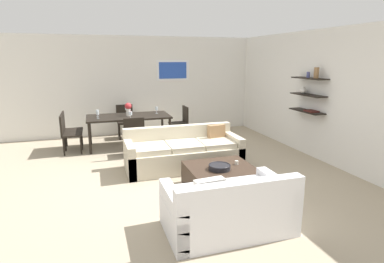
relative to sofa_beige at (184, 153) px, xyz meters
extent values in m
plane|color=tan|center=(-0.11, -0.34, -0.29)|extent=(18.00, 18.00, 0.00)
cube|color=silver|center=(0.19, 3.19, 1.06)|extent=(8.40, 0.06, 2.70)
cube|color=white|center=(0.59, 3.15, 1.48)|extent=(0.94, 0.02, 0.57)
cube|color=#264CB2|center=(0.59, 3.13, 1.48)|extent=(0.80, 0.01, 0.46)
cube|color=silver|center=(2.92, 0.26, 1.06)|extent=(0.06, 8.20, 2.70)
cube|color=black|center=(2.75, -0.07, 1.41)|extent=(0.28, 0.90, 0.02)
cube|color=black|center=(2.75, -0.07, 1.06)|extent=(0.28, 0.90, 0.02)
cube|color=black|center=(2.75, -0.07, 0.71)|extent=(0.28, 0.90, 0.02)
cylinder|color=olive|center=(2.75, -0.27, 1.53)|extent=(0.10, 0.10, 0.22)
sphere|color=silver|center=(2.75, 0.11, 1.14)|extent=(0.14, 0.14, 0.14)
cylinder|color=#4C518C|center=(2.75, -0.02, 1.48)|extent=(0.07, 0.07, 0.12)
cube|color=#4C1E19|center=(2.75, -0.22, 0.74)|extent=(0.20, 0.28, 0.03)
cube|color=beige|center=(-0.01, -0.04, -0.08)|extent=(2.23, 0.90, 0.42)
cube|color=beige|center=(-0.01, 0.33, 0.31)|extent=(2.23, 0.16, 0.36)
cube|color=beige|center=(-1.06, -0.04, 0.01)|extent=(0.14, 0.90, 0.60)
cube|color=beige|center=(1.04, -0.04, 0.01)|extent=(0.14, 0.90, 0.60)
cube|color=beige|center=(-0.66, -0.08, 0.18)|extent=(0.63, 0.70, 0.10)
cube|color=beige|center=(-0.01, -0.08, 0.18)|extent=(0.63, 0.70, 0.10)
cube|color=beige|center=(0.64, -0.08, 0.18)|extent=(0.63, 0.70, 0.10)
cube|color=#99724C|center=(0.75, 0.15, 0.31)|extent=(0.37, 0.17, 0.36)
cube|color=white|center=(-0.11, -2.39, -0.08)|extent=(1.55, 0.90, 0.42)
cube|color=white|center=(-0.11, -2.76, 0.31)|extent=(1.55, 0.16, 0.36)
cube|color=white|center=(0.60, -2.39, 0.01)|extent=(0.14, 0.90, 0.60)
cube|color=white|center=(-0.81, -2.39, 0.01)|extent=(0.14, 0.90, 0.60)
cube|color=white|center=(0.21, -2.35, 0.18)|extent=(0.62, 0.70, 0.10)
cube|color=white|center=(-0.43, -2.35, 0.18)|extent=(0.62, 0.70, 0.10)
cube|color=white|center=(-0.43, -2.58, 0.31)|extent=(0.37, 0.16, 0.36)
cube|color=#38281E|center=(0.29, -1.23, -0.10)|extent=(1.07, 1.06, 0.38)
cylinder|color=black|center=(0.23, -1.30, 0.12)|extent=(0.35, 0.35, 0.07)
torus|color=black|center=(0.23, -1.30, 0.16)|extent=(0.35, 0.35, 0.02)
cylinder|color=silver|center=(0.59, -1.16, 0.12)|extent=(0.06, 0.06, 0.07)
cube|color=black|center=(-0.84, 1.91, 0.44)|extent=(1.96, 0.99, 0.04)
cylinder|color=black|center=(-1.76, 1.48, 0.06)|extent=(0.06, 0.06, 0.71)
cylinder|color=black|center=(0.09, 1.48, 0.06)|extent=(0.06, 0.06, 0.71)
cylinder|color=black|center=(-1.76, 2.35, 0.06)|extent=(0.06, 0.06, 0.71)
cylinder|color=black|center=(0.09, 2.35, 0.06)|extent=(0.06, 0.06, 0.71)
cube|color=black|center=(-2.14, 1.69, 0.14)|extent=(0.44, 0.44, 0.04)
cube|color=black|center=(-2.34, 1.69, 0.37)|extent=(0.04, 0.44, 0.43)
cylinder|color=black|center=(-1.96, 1.51, -0.09)|extent=(0.04, 0.04, 0.41)
cylinder|color=black|center=(-1.96, 1.87, -0.09)|extent=(0.04, 0.04, 0.41)
cylinder|color=black|center=(-2.32, 1.51, -0.09)|extent=(0.04, 0.04, 0.41)
cylinder|color=black|center=(-2.32, 1.87, -0.09)|extent=(0.04, 0.04, 0.41)
cube|color=black|center=(0.47, 2.14, 0.14)|extent=(0.44, 0.44, 0.04)
cube|color=black|center=(0.67, 2.14, 0.37)|extent=(0.04, 0.44, 0.43)
cylinder|color=black|center=(0.29, 2.32, -0.09)|extent=(0.04, 0.04, 0.41)
cylinder|color=black|center=(0.29, 1.96, -0.09)|extent=(0.04, 0.04, 0.41)
cylinder|color=black|center=(0.65, 2.32, -0.09)|extent=(0.04, 0.04, 0.41)
cylinder|color=black|center=(0.65, 1.96, -0.09)|extent=(0.04, 0.04, 0.41)
cube|color=black|center=(-2.14, 2.14, 0.14)|extent=(0.44, 0.44, 0.04)
cube|color=black|center=(-2.34, 2.14, 0.37)|extent=(0.04, 0.44, 0.43)
cylinder|color=black|center=(-1.96, 1.96, -0.09)|extent=(0.04, 0.04, 0.41)
cylinder|color=black|center=(-1.96, 2.32, -0.09)|extent=(0.04, 0.04, 0.41)
cylinder|color=black|center=(-2.32, 1.96, -0.09)|extent=(0.04, 0.04, 0.41)
cylinder|color=black|center=(-2.32, 2.32, -0.09)|extent=(0.04, 0.04, 0.41)
cube|color=black|center=(-0.84, 2.73, 0.14)|extent=(0.44, 0.44, 0.04)
cube|color=black|center=(-0.84, 2.93, 0.37)|extent=(0.44, 0.04, 0.43)
cylinder|color=black|center=(-1.02, 2.55, -0.09)|extent=(0.04, 0.04, 0.41)
cylinder|color=black|center=(-0.66, 2.55, -0.09)|extent=(0.04, 0.04, 0.41)
cylinder|color=black|center=(-1.02, 2.91, -0.09)|extent=(0.04, 0.04, 0.41)
cylinder|color=black|center=(-0.66, 2.91, -0.09)|extent=(0.04, 0.04, 0.41)
cube|color=black|center=(-0.84, 1.10, 0.14)|extent=(0.44, 0.44, 0.04)
cube|color=black|center=(-0.84, 0.90, 0.37)|extent=(0.44, 0.04, 0.43)
cylinder|color=black|center=(-0.66, 1.28, -0.09)|extent=(0.04, 0.04, 0.41)
cylinder|color=black|center=(-1.02, 1.28, -0.09)|extent=(0.04, 0.04, 0.41)
cylinder|color=black|center=(-0.66, 0.92, -0.09)|extent=(0.04, 0.04, 0.41)
cylinder|color=black|center=(-1.02, 0.92, -0.09)|extent=(0.04, 0.04, 0.41)
cylinder|color=silver|center=(-0.84, 2.35, 0.46)|extent=(0.06, 0.06, 0.01)
cylinder|color=silver|center=(-0.84, 2.35, 0.50)|extent=(0.01, 0.01, 0.07)
cylinder|color=silver|center=(-0.84, 2.35, 0.58)|extent=(0.07, 0.07, 0.10)
cylinder|color=silver|center=(-0.84, 1.48, 0.46)|extent=(0.06, 0.06, 0.01)
cylinder|color=silver|center=(-0.84, 1.48, 0.51)|extent=(0.01, 0.01, 0.09)
cylinder|color=silver|center=(-0.84, 1.48, 0.59)|extent=(0.08, 0.08, 0.08)
cylinder|color=silver|center=(-1.55, 2.04, 0.46)|extent=(0.06, 0.06, 0.01)
cylinder|color=silver|center=(-1.55, 2.04, 0.49)|extent=(0.01, 0.01, 0.06)
cylinder|color=silver|center=(-1.55, 2.04, 0.57)|extent=(0.07, 0.07, 0.09)
cylinder|color=silver|center=(-1.55, 1.79, 0.46)|extent=(0.06, 0.06, 0.01)
cylinder|color=silver|center=(-1.55, 1.79, 0.50)|extent=(0.01, 0.01, 0.08)
cylinder|color=silver|center=(-1.55, 1.79, 0.59)|extent=(0.06, 0.06, 0.09)
cylinder|color=silver|center=(-0.12, 2.04, 0.46)|extent=(0.06, 0.06, 0.01)
cylinder|color=silver|center=(-0.12, 2.04, 0.50)|extent=(0.01, 0.01, 0.07)
cylinder|color=silver|center=(-0.12, 2.04, 0.58)|extent=(0.06, 0.06, 0.09)
cylinder|color=silver|center=(-0.84, 1.90, 0.55)|extent=(0.10, 0.10, 0.18)
sphere|color=red|center=(-0.84, 1.90, 0.70)|extent=(0.16, 0.16, 0.16)
camera|label=1|loc=(-1.63, -5.71, 1.84)|focal=29.48mm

